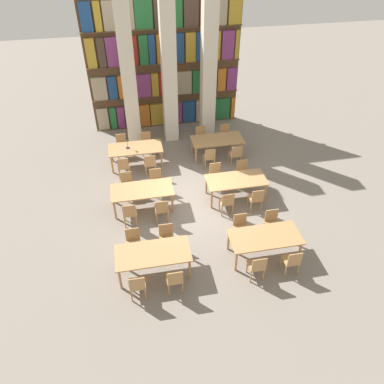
{
  "coord_description": "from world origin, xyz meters",
  "views": [
    {
      "loc": [
        -1.77,
        -9.55,
        8.26
      ],
      "look_at": [
        0.0,
        -0.27,
        0.68
      ],
      "focal_mm": 35.0,
      "sensor_mm": 36.0,
      "label": 1
    }
  ],
  "objects": [
    {
      "name": "chair_19",
      "position": [
        -1.15,
        3.44,
        0.48
      ],
      "size": [
        0.42,
        0.4,
        0.89
      ],
      "rotation": [
        0.0,
        0.0,
        3.14
      ],
      "color": "tan",
      "rests_on": "ground_plane"
    },
    {
      "name": "chair_2",
      "position": [
        -1.07,
        -3.48,
        0.48
      ],
      "size": [
        0.42,
        0.4,
        0.89
      ],
      "color": "tan",
      "rests_on": "ground_plane"
    },
    {
      "name": "chair_5",
      "position": [
        1.16,
        -1.93,
        0.48
      ],
      "size": [
        0.42,
        0.4,
        0.89
      ],
      "rotation": [
        0.0,
        0.0,
        3.14
      ],
      "color": "tan",
      "rests_on": "ground_plane"
    },
    {
      "name": "chair_17",
      "position": [
        -2.12,
        3.44,
        0.48
      ],
      "size": [
        0.42,
        0.4,
        0.89
      ],
      "rotation": [
        0.0,
        0.0,
        3.14
      ],
      "color": "tan",
      "rests_on": "ground_plane"
    },
    {
      "name": "pillar_right",
      "position": [
        1.56,
        4.44,
        3.0
      ],
      "size": [
        0.55,
        0.55,
        6.0
      ],
      "color": "silver",
      "rests_on": "ground_plane"
    },
    {
      "name": "chair_0",
      "position": [
        -2.03,
        -3.48,
        0.48
      ],
      "size": [
        0.42,
        0.4,
        0.89
      ],
      "color": "tan",
      "rests_on": "ground_plane"
    },
    {
      "name": "chair_10",
      "position": [
        -1.05,
        -0.69,
        0.48
      ],
      "size": [
        0.42,
        0.4,
        0.89
      ],
      "color": "tan",
      "rests_on": "ground_plane"
    },
    {
      "name": "chair_9",
      "position": [
        -2.06,
        0.84,
        0.48
      ],
      "size": [
        0.42,
        0.4,
        0.89
      ],
      "rotation": [
        0.0,
        0.0,
        3.14
      ],
      "color": "tan",
      "rests_on": "ground_plane"
    },
    {
      "name": "reading_table_0",
      "position": [
        -1.53,
        -2.71,
        0.68
      ],
      "size": [
        2.01,
        0.97,
        0.76
      ],
      "color": "tan",
      "rests_on": "ground_plane"
    },
    {
      "name": "chair_20",
      "position": [
        1.09,
        1.92,
        0.48
      ],
      "size": [
        0.42,
        0.4,
        0.89
      ],
      "color": "tan",
      "rests_on": "ground_plane"
    },
    {
      "name": "reading_table_3",
      "position": [
        1.57,
        0.02,
        0.68
      ],
      "size": [
        2.01,
        0.97,
        0.76
      ],
      "color": "tan",
      "rests_on": "ground_plane"
    },
    {
      "name": "chair_4",
      "position": [
        1.16,
        -3.46,
        0.48
      ],
      "size": [
        0.42,
        0.4,
        0.89
      ],
      "color": "tan",
      "rests_on": "ground_plane"
    },
    {
      "name": "chair_15",
      "position": [
        2.04,
        0.79,
        0.48
      ],
      "size": [
        0.42,
        0.4,
        0.89
      ],
      "rotation": [
        0.0,
        0.0,
        3.14
      ],
      "color": "tan",
      "rests_on": "ground_plane"
    },
    {
      "name": "chair_8",
      "position": [
        -2.06,
        -0.69,
        0.48
      ],
      "size": [
        0.42,
        0.4,
        0.89
      ],
      "color": "tan",
      "rests_on": "ground_plane"
    },
    {
      "name": "chair_11",
      "position": [
        -1.05,
        0.84,
        0.48
      ],
      "size": [
        0.42,
        0.4,
        0.89
      ],
      "rotation": [
        0.0,
        0.0,
        3.14
      ],
      "color": "tan",
      "rests_on": "ground_plane"
    },
    {
      "name": "chair_13",
      "position": [
        1.05,
        0.79,
        0.48
      ],
      "size": [
        0.42,
        0.4,
        0.89
      ],
      "rotation": [
        0.0,
        0.0,
        3.14
      ],
      "color": "tan",
      "rests_on": "ground_plane"
    },
    {
      "name": "chair_14",
      "position": [
        2.04,
        -0.75,
        0.48
      ],
      "size": [
        0.42,
        0.4,
        0.89
      ],
      "color": "tan",
      "rests_on": "ground_plane"
    },
    {
      "name": "chair_23",
      "position": [
        2.11,
        3.46,
        0.48
      ],
      "size": [
        0.42,
        0.4,
        0.89
      ],
      "rotation": [
        0.0,
        0.0,
        3.14
      ],
      "color": "tan",
      "rests_on": "ground_plane"
    },
    {
      "name": "chair_1",
      "position": [
        -2.03,
        -1.94,
        0.48
      ],
      "size": [
        0.42,
        0.4,
        0.89
      ],
      "rotation": [
        0.0,
        0.0,
        3.14
      ],
      "color": "tan",
      "rests_on": "ground_plane"
    },
    {
      "name": "chair_6",
      "position": [
        2.14,
        -3.46,
        0.48
      ],
      "size": [
        0.42,
        0.4,
        0.89
      ],
      "color": "tan",
      "rests_on": "ground_plane"
    },
    {
      "name": "chair_21",
      "position": [
        1.09,
        3.46,
        0.48
      ],
      "size": [
        0.42,
        0.4,
        0.89
      ],
      "rotation": [
        0.0,
        0.0,
        3.14
      ],
      "color": "tan",
      "rests_on": "ground_plane"
    },
    {
      "name": "reading_table_4",
      "position": [
        -1.61,
        2.67,
        0.68
      ],
      "size": [
        2.01,
        0.97,
        0.76
      ],
      "color": "tan",
      "rests_on": "ground_plane"
    },
    {
      "name": "chair_18",
      "position": [
        -1.15,
        1.9,
        0.48
      ],
      "size": [
        0.42,
        0.4,
        0.89
      ],
      "color": "tan",
      "rests_on": "ground_plane"
    },
    {
      "name": "reading_table_5",
      "position": [
        1.58,
        2.69,
        0.68
      ],
      "size": [
        2.01,
        0.97,
        0.76
      ],
      "color": "tan",
      "rests_on": "ground_plane"
    },
    {
      "name": "reading_table_1",
      "position": [
        1.62,
        -2.7,
        0.68
      ],
      "size": [
        2.01,
        0.97,
        0.76
      ],
      "color": "tan",
      "rests_on": "ground_plane"
    },
    {
      "name": "ground_plane",
      "position": [
        0.0,
        0.0,
        0.0
      ],
      "size": [
        40.0,
        40.0,
        0.0
      ],
      "primitive_type": "plane",
      "color": "gray"
    },
    {
      "name": "desk_lamp_0",
      "position": [
        -1.89,
        2.68,
        1.09
      ],
      "size": [
        0.14,
        0.14,
        0.5
      ],
      "color": "#232328",
      "rests_on": "reading_table_4"
    },
    {
      "name": "chair_16",
      "position": [
        -2.12,
        1.9,
        0.48
      ],
      "size": [
        0.42,
        0.4,
        0.89
      ],
      "color": "tan",
      "rests_on": "ground_plane"
    },
    {
      "name": "bookshelf_bank",
      "position": [
        0.01,
        5.71,
        2.67
      ],
      "size": [
        6.33,
        0.35,
        5.5
      ],
      "color": "brown",
      "rests_on": "ground_plane"
    },
    {
      "name": "chair_3",
      "position": [
        -1.07,
        -1.94,
        0.48
      ],
      "size": [
        0.42,
        0.4,
        0.89
      ],
      "rotation": [
        0.0,
        0.0,
        3.14
      ],
      "color": "tan",
      "rests_on": "ground_plane"
    },
    {
      "name": "pillar_center",
      "position": [
        0.0,
        4.44,
        3.0
      ],
      "size": [
        0.55,
        0.55,
        6.0
      ],
      "color": "silver",
      "rests_on": "ground_plane"
    },
    {
      "name": "chair_12",
      "position": [
        1.05,
        -0.75,
        0.48
      ],
      "size": [
        0.42,
        0.4,
        0.89
      ],
      "color": "tan",
      "rests_on": "ground_plane"
    },
    {
      "name": "chair_7",
      "position": [
        2.14,
        -1.93,
        0.48
      ],
      "size": [
        0.42,
        0.4,
        0.89
      ],
      "rotation": [
        0.0,
        0.0,
        3.14
      ],
      "color": "tan",
      "rests_on": "ground_plane"
    },
    {
      "name": "reading_table_2",
      "position": [
        -1.59,
        0.07,
        0.68
      ],
      "size": [
        2.01,
        0.97,
        0.76
      ],
      "color": "tan",
      "rests_on": "ground_plane"
    },
    {
      "name": "chair_22",
      "position": [
        2.11,
        1.92,
        0.48
      ],
      "size": [
        0.42,
        0.4,
        0.89
      ],
      "color": "tan",
      "rests_on": "ground_plane"
    },
    {
      "name": "pillar_left",
      "position": [
        -1.56,
        4.44,
        3.0
      ],
      "size": [
        0.55,
        0.55,
        6.0
      ],
      "color": "silver",
      "rests_on": "ground_plane"
    }
  ]
}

